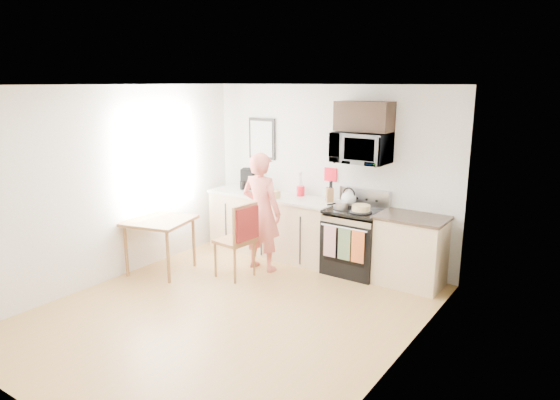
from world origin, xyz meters
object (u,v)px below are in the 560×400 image
Objects in this scene: person at (261,212)px; chair at (242,231)px; microwave at (362,148)px; range at (355,243)px; dining_table at (160,225)px; cake at (361,209)px.

chair is (0.01, -0.45, -0.17)m from person.
microwave is 0.72× the size of chair.
person is (-1.16, -0.74, -0.91)m from microwave.
chair is at bearing -133.97° from microwave.
dining_table is (-2.28, -1.51, 0.24)m from range.
range is 1.60m from chair.
cake is (0.13, -0.22, -0.79)m from microwave.
range is at bearing -152.66° from person.
microwave is 0.45× the size of person.
person reaches higher than dining_table.
chair is (1.13, 0.43, 0.00)m from dining_table.
person is at bearing -147.51° from microwave.
range is at bearing 33.56° from dining_table.
person is 1.44m from dining_table.
microwave is at bearing 35.35° from dining_table.
chair is (-1.15, -1.08, 0.24)m from range.
person is at bearing -158.21° from cake.
range is 1.10× the size of chair.
dining_table is 2.80m from cake.
chair reaches higher than dining_table.
microwave is at bearing 120.42° from cake.
microwave reaches higher than chair.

